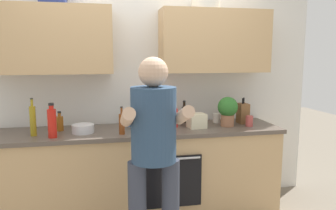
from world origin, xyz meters
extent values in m
cube|color=silver|center=(0.00, 0.36, 1.25)|extent=(4.00, 0.06, 2.50)
cube|color=tan|center=(-0.82, 0.17, 1.77)|extent=(1.15, 0.32, 0.65)
cube|color=tan|center=(0.82, 0.17, 1.77)|extent=(1.15, 0.32, 0.65)
cylinder|color=silver|center=(0.72, 0.17, 2.15)|extent=(0.30, 0.30, 0.10)
cube|color=tan|center=(0.00, 0.00, 0.43)|extent=(2.80, 0.60, 0.86)
cube|color=brown|center=(0.00, 0.00, 0.88)|extent=(2.84, 0.64, 0.04)
cube|color=black|center=(0.27, -0.31, 0.45)|extent=(0.56, 0.02, 0.50)
cylinder|color=silver|center=(0.27, -0.33, 0.68)|extent=(0.52, 0.02, 0.02)
cylinder|color=navy|center=(0.01, -0.80, 1.11)|extent=(0.34, 0.34, 0.56)
sphere|color=#D8AD8C|center=(0.01, -0.80, 1.51)|extent=(0.22, 0.22, 0.22)
cylinder|color=#D8AD8C|center=(-0.19, -0.92, 1.20)|extent=(0.09, 0.31, 0.19)
cylinder|color=#D8AD8C|center=(0.21, -0.92, 1.20)|extent=(0.09, 0.31, 0.19)
cylinder|color=olive|center=(-0.98, -0.08, 1.04)|extent=(0.05, 0.05, 0.27)
cylinder|color=olive|center=(-0.98, -0.08, 1.20)|extent=(0.02, 0.02, 0.07)
cylinder|color=black|center=(-0.98, -0.08, 1.24)|extent=(0.02, 0.02, 0.01)
cylinder|color=#198C33|center=(-0.06, 0.00, 0.99)|extent=(0.05, 0.05, 0.18)
cylinder|color=#198C33|center=(-0.06, 0.00, 1.11)|extent=(0.02, 0.02, 0.06)
cylinder|color=black|center=(-0.06, 0.00, 1.15)|extent=(0.02, 0.02, 0.01)
cylinder|color=#8C4C14|center=(-0.77, 0.08, 0.97)|extent=(0.07, 0.07, 0.14)
cylinder|color=#8C4C14|center=(-0.77, 0.08, 1.06)|extent=(0.03, 0.03, 0.04)
cylinder|color=black|center=(-0.77, 0.08, 1.08)|extent=(0.03, 0.03, 0.01)
cylinder|color=brown|center=(-0.19, -0.18, 1.00)|extent=(0.05, 0.05, 0.19)
cylinder|color=brown|center=(-0.19, -0.18, 1.12)|extent=(0.02, 0.02, 0.06)
cylinder|color=black|center=(-0.19, -0.18, 1.16)|extent=(0.02, 0.02, 0.01)
cylinder|color=black|center=(0.51, 0.22, 0.99)|extent=(0.05, 0.05, 0.17)
cylinder|color=black|center=(0.51, 0.22, 1.10)|extent=(0.03, 0.03, 0.06)
cylinder|color=black|center=(0.51, 0.22, 1.14)|extent=(0.03, 0.03, 0.01)
cylinder|color=silver|center=(0.05, 0.08, 1.01)|extent=(0.05, 0.05, 0.23)
cylinder|color=silver|center=(0.05, 0.08, 1.15)|extent=(0.03, 0.03, 0.05)
cylinder|color=black|center=(0.05, 0.08, 1.18)|extent=(0.03, 0.03, 0.01)
cylinder|color=red|center=(-0.80, -0.18, 1.03)|extent=(0.08, 0.08, 0.26)
cylinder|color=red|center=(-0.80, -0.18, 1.17)|extent=(0.04, 0.04, 0.03)
cylinder|color=black|center=(-0.80, -0.18, 1.20)|extent=(0.05, 0.05, 0.02)
cylinder|color=#BF4C47|center=(1.13, -0.09, 0.95)|extent=(0.08, 0.08, 0.11)
cylinder|color=#33598C|center=(-0.08, 0.15, 0.95)|extent=(0.09, 0.09, 0.09)
cylinder|color=white|center=(0.86, 0.16, 0.95)|extent=(0.08, 0.08, 0.10)
cylinder|color=silver|center=(-0.55, -0.05, 0.94)|extent=(0.21, 0.21, 0.08)
cube|color=brown|center=(1.13, 0.07, 1.01)|extent=(0.10, 0.14, 0.22)
cylinder|color=black|center=(1.11, 0.05, 1.15)|extent=(0.02, 0.02, 0.06)
cylinder|color=black|center=(1.14, 0.09, 1.15)|extent=(0.02, 0.02, 0.06)
cylinder|color=#9E6647|center=(0.91, -0.04, 0.96)|extent=(0.14, 0.14, 0.12)
sphere|color=#2D6B28|center=(0.91, -0.04, 1.10)|extent=(0.21, 0.21, 0.21)
cube|color=beige|center=(0.57, -0.05, 0.97)|extent=(0.18, 0.18, 0.14)
cube|color=red|center=(0.27, 0.08, 0.99)|extent=(0.23, 0.16, 0.19)
camera|label=1|loc=(-0.34, -3.12, 1.62)|focal=34.29mm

